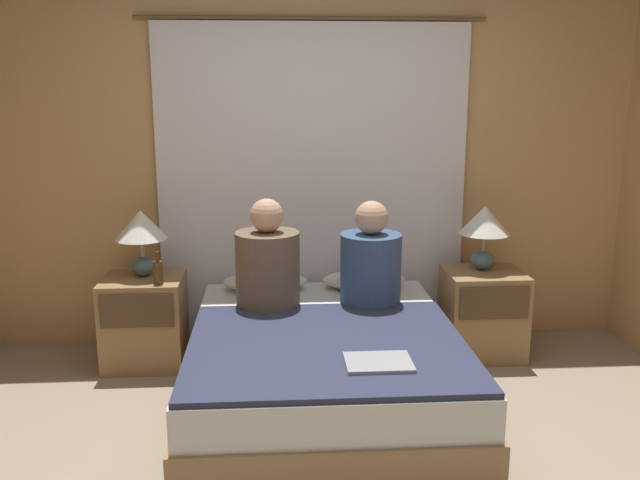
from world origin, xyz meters
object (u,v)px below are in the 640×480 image
(bed, at_px, (323,366))
(nightstand_left, at_px, (145,321))
(nightstand_right, at_px, (482,313))
(pillow_left, at_px, (266,282))
(pillow_right, at_px, (364,280))
(person_right_in_bed, at_px, (371,264))
(beer_bottle_on_left_stand, at_px, (158,271))
(laptop_on_bed, at_px, (378,362))
(lamp_left, at_px, (141,230))
(person_left_in_bed, at_px, (268,265))
(lamp_right, at_px, (484,225))

(bed, relative_size, nightstand_left, 3.30)
(nightstand_right, bearing_deg, pillow_left, 174.55)
(pillow_right, xyz_separation_m, person_right_in_bed, (-0.01, -0.37, 0.21))
(nightstand_left, xyz_separation_m, beer_bottle_on_left_stand, (0.13, -0.14, 0.37))
(pillow_right, bearing_deg, nightstand_right, -9.99)
(bed, xyz_separation_m, beer_bottle_on_left_stand, (-0.99, 0.50, 0.44))
(nightstand_left, relative_size, person_right_in_bed, 0.88)
(nightstand_left, height_order, person_right_in_bed, person_right_in_bed)
(nightstand_left, relative_size, pillow_right, 1.04)
(laptop_on_bed, bearing_deg, pillow_right, 85.39)
(nightstand_left, bearing_deg, person_right_in_bed, -9.13)
(nightstand_right, distance_m, beer_bottle_on_left_stand, 2.14)
(lamp_left, xyz_separation_m, pillow_left, (0.78, 0.08, -0.38))
(nightstand_right, bearing_deg, beer_bottle_on_left_stand, -176.26)
(nightstand_left, xyz_separation_m, pillow_left, (0.78, 0.14, 0.21))
(pillow_left, distance_m, pillow_right, 0.66)
(lamp_left, relative_size, person_left_in_bed, 0.63)
(nightstand_right, height_order, person_right_in_bed, person_right_in_bed)
(pillow_left, distance_m, person_left_in_bed, 0.43)
(lamp_right, relative_size, person_left_in_bed, 0.63)
(pillow_left, height_order, beer_bottle_on_left_stand, beer_bottle_on_left_stand)
(bed, bearing_deg, person_right_in_bed, 51.69)
(pillow_left, bearing_deg, beer_bottle_on_left_stand, -157.21)
(lamp_left, xyz_separation_m, laptop_on_bed, (1.34, -1.27, -0.40))
(nightstand_left, xyz_separation_m, lamp_right, (2.23, 0.06, 0.59))
(nightstand_left, relative_size, nightstand_right, 1.00)
(person_left_in_bed, height_order, person_right_in_bed, person_left_in_bed)
(lamp_right, bearing_deg, pillow_left, 176.99)
(lamp_left, height_order, person_right_in_bed, person_right_in_bed)
(bed, relative_size, pillow_left, 3.42)
(pillow_left, bearing_deg, lamp_left, -174.46)
(lamp_left, height_order, lamp_right, same)
(nightstand_left, relative_size, pillow_left, 1.04)
(pillow_right, bearing_deg, person_left_in_bed, -150.17)
(lamp_left, relative_size, person_right_in_bed, 0.65)
(bed, bearing_deg, pillow_right, 66.84)
(pillow_right, relative_size, laptop_on_bed, 1.75)
(nightstand_right, bearing_deg, laptop_on_bed, -126.39)
(pillow_right, xyz_separation_m, person_left_in_bed, (-0.64, -0.37, 0.21))
(pillow_right, distance_m, beer_bottle_on_left_stand, 1.35)
(lamp_right, xyz_separation_m, person_right_in_bed, (-0.79, -0.29, -0.17))
(lamp_left, distance_m, person_right_in_bed, 1.47)
(nightstand_right, bearing_deg, bed, -150.28)
(person_right_in_bed, bearing_deg, beer_bottle_on_left_stand, 175.92)
(bed, relative_size, person_right_in_bed, 2.90)
(bed, height_order, pillow_right, pillow_right)
(laptop_on_bed, bearing_deg, nightstand_right, 53.61)
(person_right_in_bed, bearing_deg, pillow_right, 88.35)
(lamp_right, height_order, pillow_left, lamp_right)
(lamp_right, bearing_deg, nightstand_left, -178.41)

